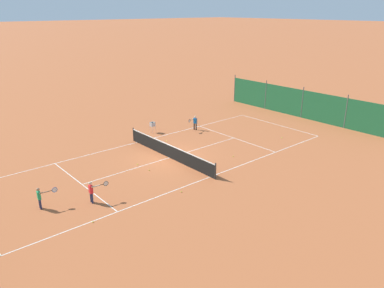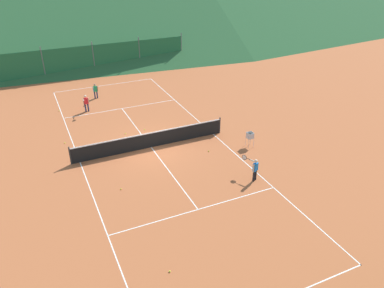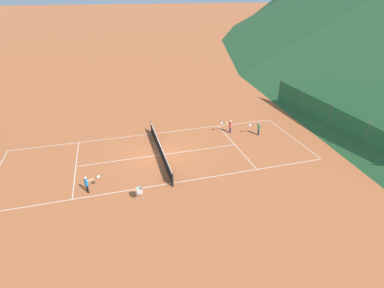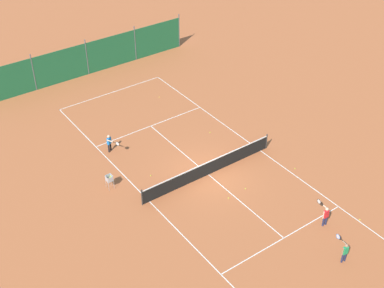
{
  "view_description": "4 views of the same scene",
  "coord_description": "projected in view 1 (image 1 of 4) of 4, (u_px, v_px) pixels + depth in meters",
  "views": [
    {
      "loc": [
        -19.13,
        14.28,
        9.67
      ],
      "look_at": [
        -1.61,
        -0.67,
        1.29
      ],
      "focal_mm": 35.0,
      "sensor_mm": 36.0,
      "label": 1
    },
    {
      "loc": [
        -5.84,
        -18.47,
        10.57
      ],
      "look_at": [
        1.56,
        -2.35,
        1.02
      ],
      "focal_mm": 35.0,
      "sensor_mm": 36.0,
      "label": 2
    },
    {
      "loc": [
        20.69,
        -3.33,
        11.68
      ],
      "look_at": [
        0.72,
        2.4,
        0.99
      ],
      "focal_mm": 28.0,
      "sensor_mm": 36.0,
      "label": 3
    },
    {
      "loc": [
        15.18,
        19.46,
        19.76
      ],
      "look_at": [
        0.04,
        -1.61,
        1.3
      ],
      "focal_mm": 50.0,
      "sensor_mm": 36.0,
      "label": 4
    }
  ],
  "objects": [
    {
      "name": "tennis_ball_alley_right",
      "position": [
        181.0,
        192.0,
        20.85
      ],
      "size": [
        0.07,
        0.07,
        0.07
      ],
      "primitive_type": "sphere",
      "color": "#CCE033",
      "rests_on": "ground"
    },
    {
      "name": "tennis_ball_near_corner",
      "position": [
        166.0,
        141.0,
        28.85
      ],
      "size": [
        0.07,
        0.07,
        0.07
      ],
      "primitive_type": "sphere",
      "color": "#CCE033",
      "rests_on": "ground"
    },
    {
      "name": "windscreen_fence_near",
      "position": [
        302.0,
        104.0,
        34.7
      ],
      "size": [
        17.28,
        0.08,
        2.9
      ],
      "color": "#1E6038",
      "rests_on": "ground"
    },
    {
      "name": "player_far_service",
      "position": [
        92.0,
        190.0,
        19.54
      ],
      "size": [
        0.48,
        1.0,
        1.21
      ],
      "color": "#23284C",
      "rests_on": "ground"
    },
    {
      "name": "player_far_baseline",
      "position": [
        195.0,
        122.0,
        31.31
      ],
      "size": [
        0.43,
        1.04,
        1.21
      ],
      "color": "black",
      "rests_on": "ground"
    },
    {
      "name": "player_near_service",
      "position": [
        40.0,
        196.0,
        18.96
      ],
      "size": [
        0.5,
        0.97,
        1.17
      ],
      "color": "#23284C",
      "rests_on": "ground"
    },
    {
      "name": "ball_hopper",
      "position": [
        153.0,
        125.0,
        30.66
      ],
      "size": [
        0.36,
        0.36,
        0.89
      ],
      "color": "#B7B7BC",
      "rests_on": "ground"
    },
    {
      "name": "tennis_ball_by_net_left",
      "position": [
        93.0,
        222.0,
        17.92
      ],
      "size": [
        0.07,
        0.07,
        0.07
      ],
      "primitive_type": "sphere",
      "color": "#CCE033",
      "rests_on": "ground"
    },
    {
      "name": "tennis_ball_alley_left",
      "position": [
        233.0,
        156.0,
        25.82
      ],
      "size": [
        0.07,
        0.07,
        0.07
      ],
      "primitive_type": "sphere",
      "color": "#CCE033",
      "rests_on": "ground"
    },
    {
      "name": "tennis_ball_by_net_right",
      "position": [
        149.0,
        170.0,
        23.63
      ],
      "size": [
        0.07,
        0.07,
        0.07
      ],
      "primitive_type": "sphere",
      "color": "#CCE033",
      "rests_on": "ground"
    },
    {
      "name": "court_line_markings",
      "position": [
        169.0,
        158.0,
        25.69
      ],
      "size": [
        8.25,
        23.85,
        0.01
      ],
      "color": "white",
      "rests_on": "ground"
    },
    {
      "name": "tennis_ball_far_corner",
      "position": [
        137.0,
        164.0,
        24.51
      ],
      "size": [
        0.07,
        0.07,
        0.07
      ],
      "primitive_type": "sphere",
      "color": "#CCE033",
      "rests_on": "ground"
    },
    {
      "name": "tennis_ball_mid_court",
      "position": [
        282.0,
        138.0,
        29.53
      ],
      "size": [
        0.07,
        0.07,
        0.07
      ],
      "primitive_type": "sphere",
      "color": "#CCE033",
      "rests_on": "ground"
    },
    {
      "name": "tennis_net",
      "position": [
        169.0,
        151.0,
        25.52
      ],
      "size": [
        9.18,
        0.08,
        1.06
      ],
      "color": "#2D2D2D",
      "rests_on": "ground"
    },
    {
      "name": "ground_plane",
      "position": [
        169.0,
        158.0,
        25.69
      ],
      "size": [
        600.0,
        600.0,
        0.0
      ],
      "primitive_type": "plane",
      "color": "#B25B33"
    }
  ]
}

